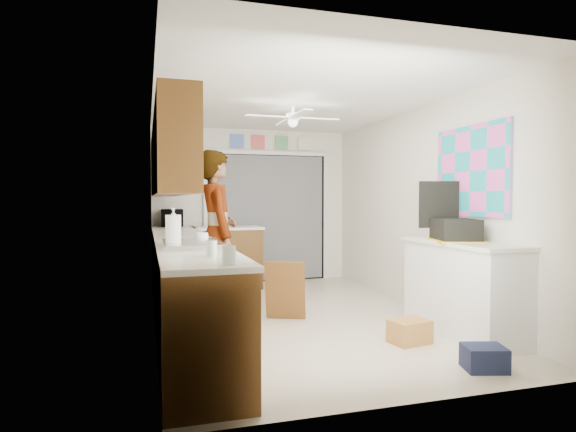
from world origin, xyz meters
TOP-DOWN VIEW (x-y plane):
  - floor at (0.00, 0.00)m, footprint 5.00×5.00m
  - ceiling at (0.00, 0.00)m, footprint 5.00×5.00m
  - wall_back at (0.00, 2.50)m, footprint 3.20×0.00m
  - wall_front at (0.00, -2.50)m, footprint 3.20×0.00m
  - wall_left at (-1.60, 0.00)m, footprint 0.00×5.00m
  - wall_right at (1.60, 0.00)m, footprint 0.00×5.00m
  - left_base_cabinets at (-1.30, 0.00)m, footprint 0.60×4.80m
  - left_countertop at (-1.29, 0.00)m, footprint 0.62×4.80m
  - upper_cabinets at (-1.44, 0.20)m, footprint 0.32×4.00m
  - sink_basin at (-1.29, -1.00)m, footprint 0.50×0.76m
  - faucet at (-1.48, -1.00)m, footprint 0.03×0.03m
  - peninsula_base at (-0.50, 2.00)m, footprint 1.00×0.60m
  - peninsula_top at (-0.50, 2.00)m, footprint 1.04×0.64m
  - back_opening_recess at (0.25, 2.47)m, footprint 2.00×0.06m
  - curtain_panel at (0.25, 2.43)m, footprint 1.90×0.03m
  - door_trim_left at (-0.77, 2.44)m, footprint 0.06×0.04m
  - door_trim_right at (1.27, 2.44)m, footprint 0.06×0.04m
  - door_trim_head at (0.25, 2.44)m, footprint 2.10×0.04m
  - header_frame_1 at (-0.25, 2.47)m, footprint 0.22×0.02m
  - header_frame_2 at (0.10, 2.47)m, footprint 0.22×0.02m
  - header_frame_3 at (0.50, 2.47)m, footprint 0.22×0.02m
  - header_frame_4 at (0.90, 2.47)m, footprint 0.22×0.02m
  - route66_sign at (-0.95, 2.47)m, footprint 0.22×0.02m
  - right_counter_base at (1.35, -1.20)m, footprint 0.50×1.40m
  - right_counter_top at (1.34, -1.20)m, footprint 0.54×1.44m
  - abstract_painting at (1.58, -1.00)m, footprint 0.03×1.15m
  - ceiling_fan at (0.00, 0.20)m, footprint 1.14×1.14m
  - microwave at (-1.30, 2.24)m, footprint 0.34×0.49m
  - soap_bottle at (-1.43, -0.66)m, footprint 0.17×0.17m
  - cup at (-1.17, -0.66)m, footprint 0.16×0.16m
  - jar_a at (-1.18, -2.25)m, footprint 0.09×0.09m
  - jar_b at (-1.22, -1.78)m, footprint 0.10×0.10m
  - paper_towel_roll at (-1.46, -1.04)m, footprint 0.17×0.17m
  - suitcase at (1.32, -1.11)m, footprint 0.51×0.60m
  - suitcase_rim at (1.32, -1.11)m, footprint 0.59×0.68m
  - suitcase_lid at (1.32, -0.82)m, footprint 0.41×0.15m
  - cardboard_box at (0.69, -1.30)m, footprint 0.39×0.32m
  - navy_crate at (0.89, -2.10)m, footprint 0.37×0.34m
  - cabinet_door_panel at (-0.19, -0.14)m, footprint 0.48×0.34m
  - man at (-0.90, 0.24)m, footprint 0.50×0.72m
  - dog at (0.24, 1.34)m, footprint 0.24×0.54m

SIDE VIEW (x-z plane):
  - floor at x=0.00m, z-range 0.00..0.00m
  - navy_crate at x=0.89m, z-range 0.00..0.19m
  - cardboard_box at x=0.69m, z-range 0.00..0.22m
  - dog at x=0.24m, z-range 0.00..0.43m
  - cabinet_door_panel at x=-0.19m, z-range 0.00..0.67m
  - left_base_cabinets at x=-1.30m, z-range 0.00..0.90m
  - peninsula_base at x=-0.50m, z-range 0.00..0.90m
  - right_counter_base at x=1.35m, z-range 0.00..0.90m
  - left_countertop at x=-1.29m, z-range 0.90..0.94m
  - peninsula_top at x=-0.50m, z-range 0.90..0.94m
  - right_counter_top at x=1.34m, z-range 0.90..0.94m
  - suitcase_rim at x=1.32m, z-range 0.93..0.95m
  - sink_basin at x=-1.29m, z-range 0.92..0.98m
  - man at x=-0.90m, z-range 0.00..1.92m
  - cup at x=-1.17m, z-range 0.94..1.04m
  - jar_b at x=-1.22m, z-range 0.94..1.06m
  - jar_a at x=-1.18m, z-range 0.94..1.06m
  - suitcase at x=1.32m, z-range 0.94..1.16m
  - faucet at x=-1.48m, z-range 0.94..1.16m
  - back_opening_recess at x=0.25m, z-range 0.00..2.10m
  - door_trim_left at x=-0.77m, z-range 0.00..2.10m
  - door_trim_right at x=1.27m, z-range 0.00..2.10m
  - curtain_panel at x=0.25m, z-range 0.03..2.08m
  - microwave at x=-1.30m, z-range 0.94..1.20m
  - paper_towel_roll at x=-1.46m, z-range 0.94..1.22m
  - soap_bottle at x=-1.43m, z-range 0.94..1.28m
  - wall_back at x=0.00m, z-range -0.35..2.85m
  - wall_front at x=0.00m, z-range -0.35..2.85m
  - wall_left at x=-1.60m, z-range -1.25..3.75m
  - wall_right at x=1.60m, z-range -1.25..3.75m
  - suitcase_lid at x=1.32m, z-range 1.05..1.55m
  - abstract_painting at x=1.58m, z-range 1.17..2.12m
  - upper_cabinets at x=-1.44m, z-range 1.40..2.20m
  - door_trim_head at x=0.25m, z-range 2.09..2.15m
  - header_frame_1 at x=-0.25m, z-range 2.19..2.41m
  - header_frame_2 at x=0.10m, z-range 2.19..2.41m
  - header_frame_3 at x=0.50m, z-range 2.19..2.41m
  - header_frame_4 at x=0.90m, z-range 2.19..2.41m
  - route66_sign at x=-0.95m, z-range 2.17..2.43m
  - ceiling_fan at x=0.00m, z-range 2.20..2.44m
  - ceiling at x=0.00m, z-range 2.50..2.50m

